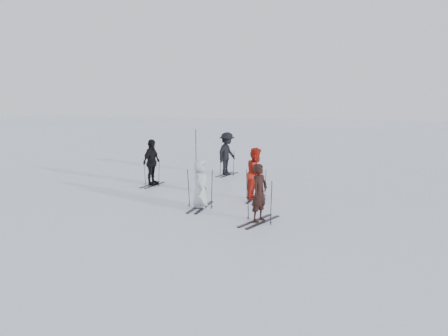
# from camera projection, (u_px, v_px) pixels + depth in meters

# --- Properties ---
(ground) EXTENTS (120.00, 120.00, 0.00)m
(ground) POSITION_uv_depth(u_px,v_px,m) (216.00, 200.00, 15.44)
(ground) COLOR silver
(ground) RESTS_ON ground
(skier_near_dark) EXTENTS (0.59, 0.72, 1.69)m
(skier_near_dark) POSITION_uv_depth(u_px,v_px,m) (259.00, 194.00, 12.61)
(skier_near_dark) COLOR black
(skier_near_dark) RESTS_ON ground
(skier_red) EXTENTS (0.74, 0.92, 1.83)m
(skier_red) POSITION_uv_depth(u_px,v_px,m) (256.00, 174.00, 15.39)
(skier_red) COLOR #AD2013
(skier_red) RESTS_ON ground
(skier_grey) EXTENTS (0.52, 0.78, 1.57)m
(skier_grey) POSITION_uv_depth(u_px,v_px,m) (200.00, 184.00, 14.29)
(skier_grey) COLOR #B9BFC3
(skier_grey) RESTS_ON ground
(skier_uphill_left) EXTENTS (0.56, 1.14, 1.88)m
(skier_uphill_left) POSITION_uv_depth(u_px,v_px,m) (152.00, 163.00, 17.91)
(skier_uphill_left) COLOR black
(skier_uphill_left) RESTS_ON ground
(skier_uphill_far) EXTENTS (1.00, 1.41, 1.97)m
(skier_uphill_far) POSITION_uv_depth(u_px,v_px,m) (227.00, 154.00, 20.35)
(skier_uphill_far) COLOR black
(skier_uphill_far) RESTS_ON ground
(skis_near_dark) EXTENTS (2.00, 1.50, 1.30)m
(skis_near_dark) POSITION_uv_depth(u_px,v_px,m) (259.00, 200.00, 12.64)
(skis_near_dark) COLOR black
(skis_near_dark) RESTS_ON ground
(skis_red) EXTENTS (1.58, 0.90, 1.12)m
(skis_red) POSITION_uv_depth(u_px,v_px,m) (256.00, 184.00, 15.45)
(skis_red) COLOR black
(skis_red) RESTS_ON ground
(skis_grey) EXTENTS (1.83, 1.01, 1.31)m
(skis_grey) POSITION_uv_depth(u_px,v_px,m) (200.00, 188.00, 14.31)
(skis_grey) COLOR black
(skis_grey) RESTS_ON ground
(skis_uphill_left) EXTENTS (1.60, 0.95, 1.12)m
(skis_uphill_left) POSITION_uv_depth(u_px,v_px,m) (152.00, 172.00, 17.97)
(skis_uphill_left) COLOR black
(skis_uphill_left) RESTS_ON ground
(skis_uphill_far) EXTENTS (1.78, 1.21, 1.19)m
(skis_uphill_far) POSITION_uv_depth(u_px,v_px,m) (227.00, 162.00, 20.42)
(skis_uphill_far) COLOR black
(skis_uphill_far) RESTS_ON ground
(piste_marker) EXTENTS (0.05, 0.05, 1.79)m
(piste_marker) POSITION_uv_depth(u_px,v_px,m) (196.00, 145.00, 25.05)
(piste_marker) COLOR black
(piste_marker) RESTS_ON ground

